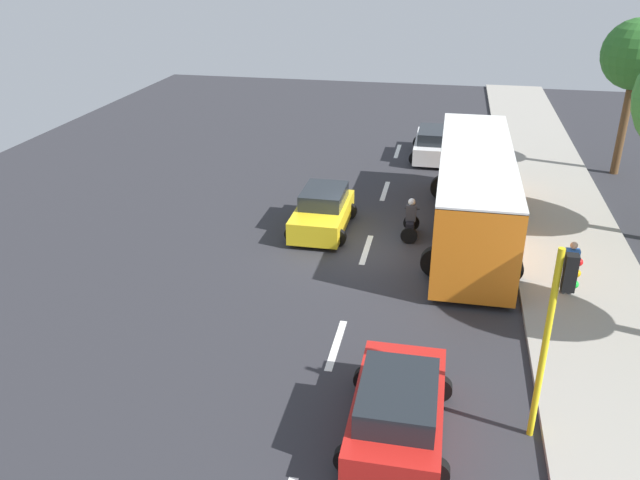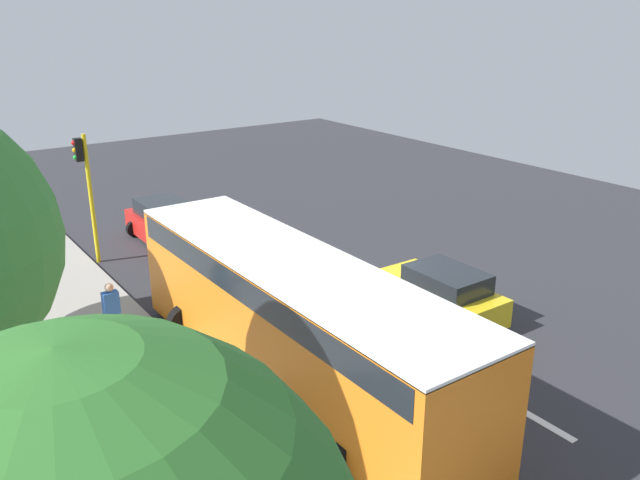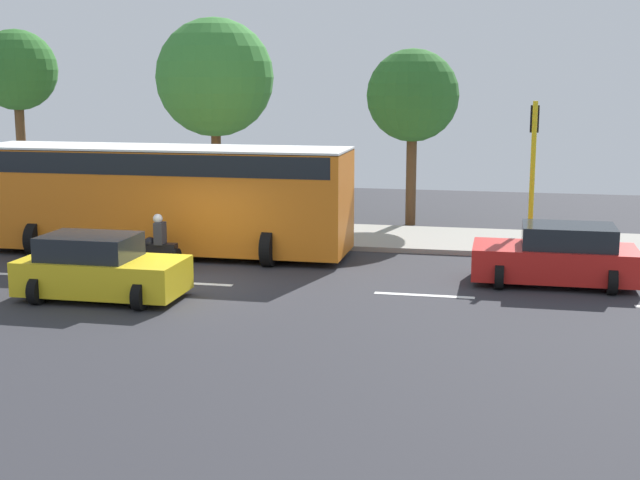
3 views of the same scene
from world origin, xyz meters
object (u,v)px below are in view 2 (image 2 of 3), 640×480
Objects in this scene: car_red at (167,223)px; traffic_light_corner at (86,181)px; car_yellow_cab at (440,294)px; city_bus at (292,314)px; pedestrian_near_signal at (112,311)px; motorcycle at (348,326)px.

car_red is 3.74m from traffic_light_corner.
car_yellow_cab and car_red have the same top height.
city_bus is 5.07m from pedestrian_near_signal.
motorcycle is 0.34× the size of traffic_light_corner.
pedestrian_near_signal reaches higher than motorcycle.
traffic_light_corner is (1.31, -10.58, 1.08)m from city_bus.
car_yellow_cab is 2.27× the size of pedestrian_near_signal.
city_bus reaches higher than car_red.
car_yellow_cab is at bearing 109.47° from car_red.
car_red is 10.54m from motorcycle.
pedestrian_near_signal is (4.94, -3.48, 0.42)m from motorcycle.
city_bus is 2.44× the size of traffic_light_corner.
car_red is (3.75, -10.60, 0.00)m from car_yellow_cab.
pedestrian_near_signal is at bearing -23.40° from car_yellow_cab.
car_yellow_cab is 11.24m from car_red.
pedestrian_near_signal is at bearing 57.72° from car_red.
city_bus is 10.71m from traffic_light_corner.
motorcycle is at bearing 92.64° from car_red.
traffic_light_corner is (3.44, -9.92, 2.29)m from motorcycle.
city_bus reaches higher than car_yellow_cab.
pedestrian_near_signal is (4.45, 7.05, 0.35)m from car_red.
motorcycle is 6.06m from pedestrian_near_signal.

